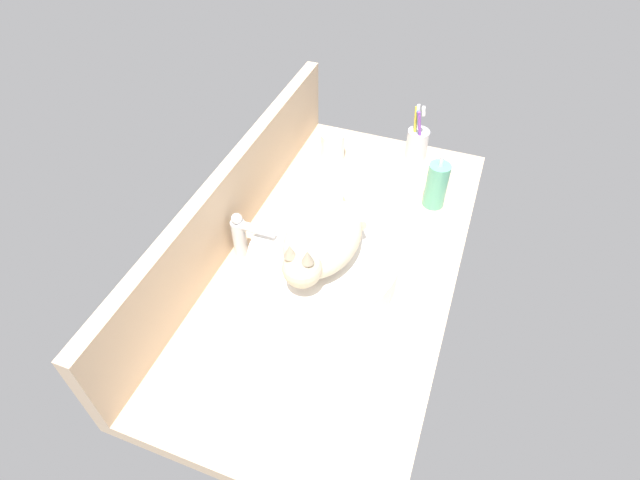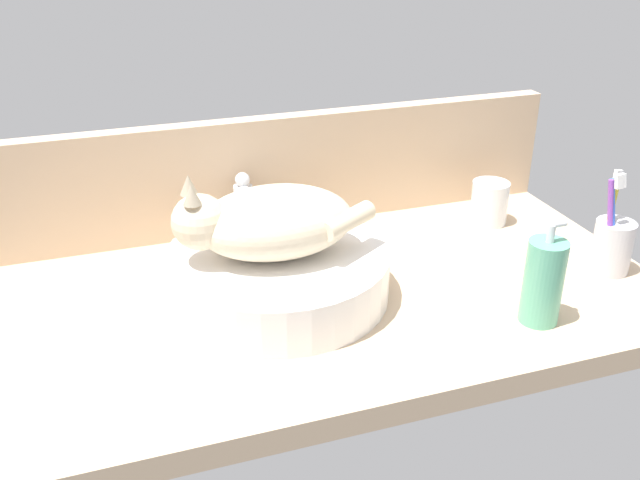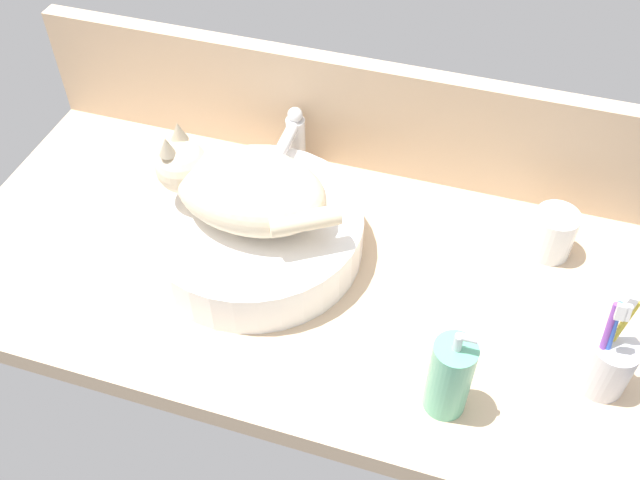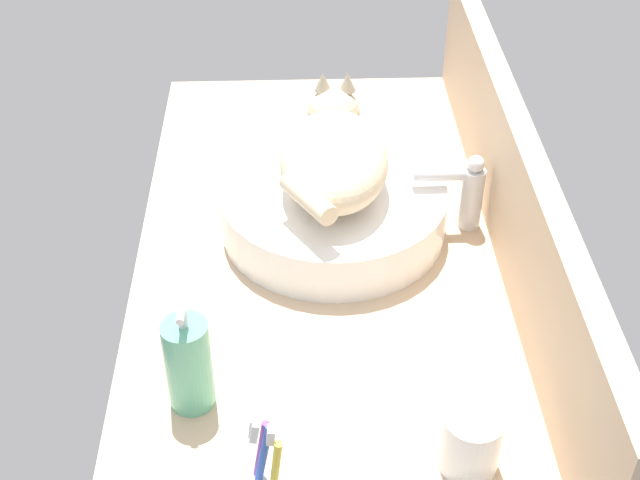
{
  "view_description": "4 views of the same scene",
  "coord_description": "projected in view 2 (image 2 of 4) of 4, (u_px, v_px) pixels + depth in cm",
  "views": [
    {
      "loc": [
        -83.47,
        -26.5,
        94.84
      ],
      "look_at": [
        -2.2,
        3.73,
        7.41
      ],
      "focal_mm": 28.0,
      "sensor_mm": 36.0,
      "label": 1
    },
    {
      "loc": [
        -32.61,
        -97.67,
        60.69
      ],
      "look_at": [
        0.29,
        -0.1,
        9.78
      ],
      "focal_mm": 40.0,
      "sensor_mm": 36.0,
      "label": 2
    },
    {
      "loc": [
        28.63,
        -74.8,
        90.72
      ],
      "look_at": [
        6.26,
        -3.12,
        10.55
      ],
      "focal_mm": 40.0,
      "sensor_mm": 36.0,
      "label": 3
    },
    {
      "loc": [
        109.59,
        -5.0,
        90.35
      ],
      "look_at": [
        6.58,
        -1.41,
        8.25
      ],
      "focal_mm": 50.0,
      "sensor_mm": 36.0,
      "label": 4
    }
  ],
  "objects": [
    {
      "name": "ground_plane",
      "position": [
        318.0,
        303.0,
        1.2
      ],
      "size": [
        116.22,
        60.68,
        4.0
      ],
      "primitive_type": "cube",
      "color": "#D1B28E"
    },
    {
      "name": "backsplash_panel",
      "position": [
        272.0,
        172.0,
        1.39
      ],
      "size": [
        116.22,
        3.6,
        22.18
      ],
      "primitive_type": "cube",
      "color": "#CCAD8C",
      "rests_on": "ground_plane"
    },
    {
      "name": "sink_basin",
      "position": [
        277.0,
        274.0,
        1.17
      ],
      "size": [
        36.59,
        36.59,
        7.95
      ],
      "primitive_type": "cylinder",
      "color": "white",
      "rests_on": "ground_plane"
    },
    {
      "name": "cat",
      "position": [
        267.0,
        222.0,
        1.12
      ],
      "size": [
        32.24,
        18.0,
        14.0
      ],
      "color": "beige",
      "rests_on": "sink_basin"
    },
    {
      "name": "faucet",
      "position": [
        245.0,
        206.0,
        1.33
      ],
      "size": [
        3.6,
        11.81,
        13.6
      ],
      "color": "silver",
      "rests_on": "ground_plane"
    },
    {
      "name": "soap_dispenser",
      "position": [
        543.0,
        281.0,
        1.08
      ],
      "size": [
        6.07,
        6.07,
        16.97
      ],
      "color": "#60B793",
      "rests_on": "ground_plane"
    },
    {
      "name": "toothbrush_cup",
      "position": [
        612.0,
        244.0,
        1.24
      ],
      "size": [
        6.78,
        6.78,
        18.7
      ],
      "color": "silver",
      "rests_on": "ground_plane"
    },
    {
      "name": "water_glass",
      "position": [
        489.0,
        205.0,
        1.43
      ],
      "size": [
        7.37,
        7.37,
        8.6
      ],
      "color": "white",
      "rests_on": "ground_plane"
    }
  ]
}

